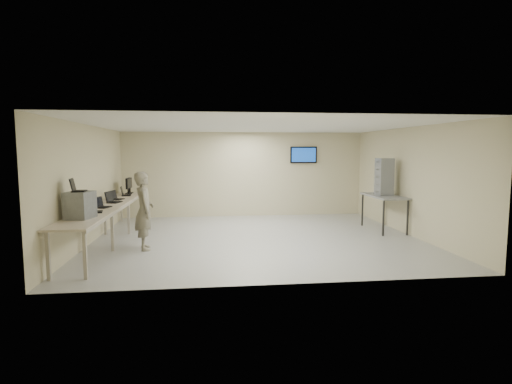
{
  "coord_description": "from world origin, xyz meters",
  "views": [
    {
      "loc": [
        -1.18,
        -9.8,
        2.21
      ],
      "look_at": [
        0.0,
        0.2,
        1.15
      ],
      "focal_mm": 28.0,
      "sensor_mm": 36.0,
      "label": 1
    }
  ],
  "objects": [
    {
      "name": "laptop_3",
      "position": [
        -3.64,
        1.07,
        0.96
      ],
      "size": [
        0.34,
        0.37,
        0.25
      ],
      "rotation": [
        0.0,
        0.0,
        -0.26
      ],
      "color": "black",
      "rests_on": "workbench"
    },
    {
      "name": "soldier",
      "position": [
        -2.62,
        -0.83,
        0.87
      ],
      "size": [
        0.55,
        0.71,
        1.74
      ],
      "primitive_type": "imported",
      "rotation": [
        0.0,
        0.0,
        1.81
      ],
      "color": "#58594C",
      "rests_on": "ground"
    },
    {
      "name": "monitor_far",
      "position": [
        -3.6,
        2.75,
        1.18
      ],
      "size": [
        0.21,
        0.46,
        0.46
      ],
      "color": "black",
      "rests_on": "workbench"
    },
    {
      "name": "laptop_on_box",
      "position": [
        -3.7,
        -1.87,
        1.49
      ],
      "size": [
        0.3,
        0.35,
        0.25
      ],
      "rotation": [
        0.0,
        0.0,
        0.09
      ],
      "color": "black",
      "rests_on": "equipment_box"
    },
    {
      "name": "side_table",
      "position": [
        3.6,
        0.6,
        0.9
      ],
      "size": [
        0.76,
        1.62,
        0.97
      ],
      "color": "gray",
      "rests_on": "ground"
    },
    {
      "name": "equipment_box",
      "position": [
        -3.65,
        -1.87,
        1.16
      ],
      "size": [
        0.53,
        0.58,
        0.52
      ],
      "primitive_type": "cube",
      "rotation": [
        0.0,
        0.0,
        -0.21
      ],
      "color": "slate",
      "rests_on": "workbench"
    },
    {
      "name": "laptop_0",
      "position": [
        -3.61,
        -1.12,
        0.97
      ],
      "size": [
        0.34,
        0.38,
        0.27
      ],
      "rotation": [
        0.0,
        0.0,
        0.21
      ],
      "color": "black",
      "rests_on": "workbench"
    },
    {
      "name": "room",
      "position": [
        0.03,
        0.06,
        1.41
      ],
      "size": [
        8.01,
        7.01,
        2.81
      ],
      "color": "#ADAEA7",
      "rests_on": "ground"
    },
    {
      "name": "laptop_2",
      "position": [
        -3.6,
        0.45,
        0.97
      ],
      "size": [
        0.38,
        0.42,
        0.28
      ],
      "rotation": [
        0.0,
        0.0,
        -0.25
      ],
      "color": "black",
      "rests_on": "workbench"
    },
    {
      "name": "monitor_near",
      "position": [
        -3.6,
        2.5,
        1.19
      ],
      "size": [
        0.21,
        0.48,
        0.48
      ],
      "color": "black",
      "rests_on": "workbench"
    },
    {
      "name": "storage_bins",
      "position": [
        3.58,
        0.6,
        1.48
      ],
      "size": [
        0.39,
        0.43,
        1.02
      ],
      "color": "gray",
      "rests_on": "side_table"
    },
    {
      "name": "laptop_4",
      "position": [
        -3.61,
        2.0,
        0.97
      ],
      "size": [
        0.31,
        0.36,
        0.26
      ],
      "rotation": [
        0.0,
        0.0,
        0.12
      ],
      "color": "black",
      "rests_on": "workbench"
    },
    {
      "name": "workbench",
      "position": [
        -3.59,
        0.0,
        0.83
      ],
      "size": [
        0.76,
        6.0,
        0.9
      ],
      "color": "#C2AC8A",
      "rests_on": "ground"
    },
    {
      "name": "laptop_1",
      "position": [
        -3.63,
        -0.42,
        0.97
      ],
      "size": [
        0.36,
        0.38,
        0.25
      ],
      "rotation": [
        0.0,
        0.0,
        -0.33
      ],
      "color": "black",
      "rests_on": "workbench"
    }
  ]
}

